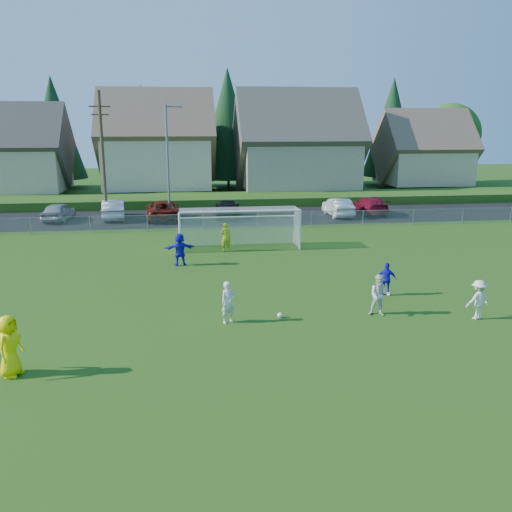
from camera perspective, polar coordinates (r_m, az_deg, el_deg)
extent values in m
plane|color=#193D0C|center=(18.80, 3.26, -9.97)|extent=(160.00, 160.00, 0.00)
plane|color=black|center=(45.15, -3.27, 4.15)|extent=(60.00, 60.00, 0.00)
cube|color=#1E420F|center=(52.48, -3.91, 5.94)|extent=(70.00, 6.00, 0.80)
sphere|color=white|center=(21.78, 2.55, -6.24)|extent=(0.22, 0.22, 0.22)
imported|color=#FFE705|center=(18.33, -24.50, -8.60)|extent=(0.90, 1.11, 1.96)
imported|color=silver|center=(21.07, -2.95, -4.89)|extent=(0.72, 0.63, 1.65)
imported|color=silver|center=(22.36, 12.88, -4.05)|extent=(0.98, 0.85, 1.70)
imported|color=silver|center=(23.19, 22.35, -4.26)|extent=(1.12, 0.77, 1.59)
imported|color=#1914BF|center=(25.05, 13.59, -2.38)|extent=(0.96, 0.70, 1.51)
imported|color=#1914BF|center=(29.75, -8.02, 0.71)|extent=(1.71, 0.75, 1.79)
imported|color=#AFC717|center=(32.80, -3.21, 2.02)|extent=(0.68, 0.49, 1.76)
imported|color=#96999D|center=(45.96, -20.07, 4.41)|extent=(2.23, 4.40, 1.44)
imported|color=beige|center=(45.39, -14.76, 4.77)|extent=(2.15, 4.93, 1.58)
imported|color=#5D140A|center=(44.45, -9.73, 4.82)|extent=(2.92, 5.72, 1.55)
imported|color=black|center=(44.69, -3.02, 4.97)|extent=(2.30, 5.00, 1.42)
imported|color=silver|center=(45.81, 8.63, 5.10)|extent=(1.64, 4.56, 1.50)
imported|color=maroon|center=(47.51, 11.90, 5.26)|extent=(2.13, 5.12, 1.48)
cylinder|color=white|center=(32.52, -8.03, 2.41)|extent=(0.12, 0.12, 2.44)
cylinder|color=white|center=(33.25, 4.66, 2.76)|extent=(0.12, 0.12, 2.44)
cylinder|color=white|center=(32.47, -1.63, 4.72)|extent=(7.30, 0.12, 0.12)
cylinder|color=white|center=(34.34, -8.00, 2.48)|extent=(0.08, 0.08, 1.80)
cylinder|color=white|center=(35.04, 4.03, 2.81)|extent=(0.08, 0.08, 1.80)
cylinder|color=white|center=(34.34, -1.94, 4.13)|extent=(7.30, 0.08, 0.08)
cube|color=silver|center=(34.50, -1.93, 2.66)|extent=(7.30, 0.02, 1.80)
cube|color=silver|center=(33.40, -8.03, 2.72)|extent=(0.02, 1.80, 2.44)
cube|color=silver|center=(34.11, 4.34, 3.05)|extent=(0.02, 1.80, 2.44)
cube|color=silver|center=(33.35, -1.80, 4.96)|extent=(7.30, 1.80, 0.02)
cube|color=gray|center=(39.55, -2.68, 4.50)|extent=(52.00, 0.03, 0.03)
cube|color=gray|center=(39.65, -2.67, 3.68)|extent=(52.00, 0.02, 1.14)
cylinder|color=gray|center=(39.65, -2.67, 3.68)|extent=(0.06, 0.06, 1.20)
cylinder|color=slate|center=(43.01, -9.27, 9.55)|extent=(0.18, 0.18, 9.00)
cylinder|color=slate|center=(42.91, -8.81, 15.31)|extent=(1.20, 0.12, 0.12)
cube|color=slate|center=(42.90, -7.98, 15.27)|extent=(0.36, 0.18, 0.12)
cylinder|color=#473321|center=(44.39, -15.82, 9.99)|extent=(0.26, 0.26, 10.00)
cube|color=#473321|center=(44.34, -16.15, 14.89)|extent=(1.60, 0.10, 0.10)
cube|color=#473321|center=(44.32, -16.10, 14.11)|extent=(1.30, 0.10, 0.10)
cube|color=tan|center=(61.37, -23.60, 8.46)|extent=(9.00, 8.00, 4.50)
pyramid|color=#423D38|center=(61.24, -24.22, 14.66)|extent=(9.90, 8.80, 4.41)
cube|color=#C6B58E|center=(60.08, -10.27, 9.77)|extent=(11.00, 9.00, 5.50)
pyramid|color=brown|center=(60.06, -10.60, 17.13)|extent=(12.10, 9.90, 4.96)
cube|color=tan|center=(60.31, 4.28, 9.73)|extent=(12.00, 10.00, 5.00)
pyramid|color=#4C473F|center=(60.27, 4.43, 17.35)|extent=(13.20, 11.00, 5.52)
cube|color=tan|center=(65.99, 17.12, 9.08)|extent=(9.00, 8.00, 4.00)
pyramid|color=brown|center=(65.84, 17.52, 14.64)|extent=(9.90, 8.80, 4.41)
cylinder|color=#382616|center=(68.83, -20.02, 7.19)|extent=(0.30, 0.30, 1.20)
cone|color=#143819|center=(68.48, -20.47, 12.55)|extent=(6.76, 6.76, 11.70)
cylinder|color=#382616|center=(68.40, -11.57, 7.70)|extent=(0.30, 0.30, 1.20)
cone|color=#143819|center=(68.05, -11.82, 12.73)|extent=(6.24, 6.24, 10.80)
cylinder|color=#382616|center=(65.47, -2.91, 7.70)|extent=(0.30, 0.30, 1.20)
cone|color=#143819|center=(65.10, -2.98, 13.75)|extent=(7.28, 7.28, 12.60)
cylinder|color=#382616|center=(68.84, 5.37, 9.11)|extent=(0.36, 0.36, 3.96)
sphere|color=#2B5B19|center=(68.62, 5.46, 13.14)|extent=(8.36, 8.36, 8.36)
cylinder|color=#382616|center=(69.99, 13.79, 7.72)|extent=(0.30, 0.30, 1.20)
cone|color=#143819|center=(69.65, 14.10, 13.00)|extent=(6.76, 6.76, 11.70)
cylinder|color=#382616|center=(74.05, 19.41, 8.59)|extent=(0.36, 0.36, 3.60)
sphere|color=#2B5B19|center=(73.84, 19.69, 11.98)|extent=(7.60, 7.60, 7.60)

